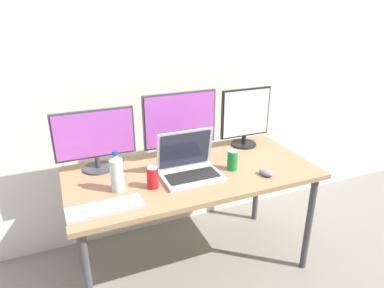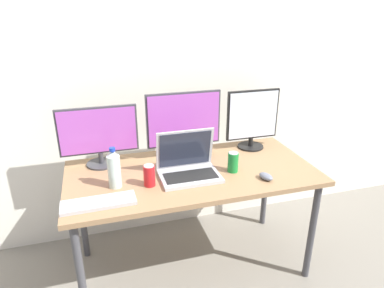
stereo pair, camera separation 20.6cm
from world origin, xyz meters
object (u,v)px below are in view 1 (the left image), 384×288
at_px(monitor_right, 245,117).
at_px(monitor_center, 180,123).
at_px(soda_can_near_keyboard, 153,178).
at_px(monitor_left, 95,138).
at_px(water_bottle, 117,173).
at_px(keyboard_main, 105,208).
at_px(laptop_silver, 189,166).
at_px(work_desk, 192,180).
at_px(soda_can_by_laptop, 232,160).
at_px(mouse_by_keyboard, 266,173).

bearing_deg(monitor_right, monitor_center, -178.90).
xyz_separation_m(monitor_center, soda_can_near_keyboard, (-0.30, -0.34, -0.17)).
bearing_deg(monitor_left, water_bottle, -78.88).
bearing_deg(keyboard_main, soda_can_near_keyboard, 22.46).
height_order(laptop_silver, water_bottle, laptop_silver).
bearing_deg(soda_can_near_keyboard, keyboard_main, -156.29).
bearing_deg(work_desk, monitor_center, 87.01).
bearing_deg(work_desk, monitor_right, 25.18).
relative_size(laptop_silver, water_bottle, 1.48).
bearing_deg(water_bottle, monitor_left, 101.12).
relative_size(laptop_silver, soda_can_by_laptop, 2.81).
height_order(mouse_by_keyboard, water_bottle, water_bottle).
bearing_deg(soda_can_near_keyboard, monitor_center, 48.99).
relative_size(work_desk, monitor_center, 3.08).
distance_m(work_desk, monitor_left, 0.65).
bearing_deg(laptop_silver, water_bottle, -176.83).
xyz_separation_m(keyboard_main, water_bottle, (0.10, 0.17, 0.10)).
height_order(monitor_center, laptop_silver, monitor_center).
xyz_separation_m(monitor_center, keyboard_main, (-0.59, -0.47, -0.23)).
distance_m(monitor_left, laptop_silver, 0.60).
distance_m(keyboard_main, soda_can_near_keyboard, 0.32).
distance_m(work_desk, laptop_silver, 0.14).
xyz_separation_m(monitor_left, monitor_right, (1.05, -0.01, 0.01)).
height_order(monitor_center, soda_can_near_keyboard, monitor_center).
bearing_deg(soda_can_by_laptop, keyboard_main, -169.02).
xyz_separation_m(mouse_by_keyboard, water_bottle, (-0.86, 0.16, 0.09)).
relative_size(work_desk, laptop_silver, 4.33).
bearing_deg(keyboard_main, work_desk, 21.15).
bearing_deg(keyboard_main, laptop_silver, 18.53).
distance_m(mouse_by_keyboard, water_bottle, 0.88).
xyz_separation_m(work_desk, soda_can_by_laptop, (0.24, -0.08, 0.13)).
xyz_separation_m(laptop_silver, mouse_by_keyboard, (0.43, -0.19, -0.04)).
distance_m(work_desk, monitor_right, 0.63).
bearing_deg(keyboard_main, monitor_right, 22.48).
distance_m(laptop_silver, keyboard_main, 0.57).
bearing_deg(water_bottle, work_desk, 8.18).
bearing_deg(water_bottle, monitor_center, 31.69).
bearing_deg(monitor_right, work_desk, -154.82).
relative_size(monitor_center, soda_can_by_laptop, 3.96).
height_order(monitor_left, water_bottle, monitor_left).
xyz_separation_m(monitor_center, monitor_right, (0.50, 0.01, -0.02)).
height_order(monitor_left, soda_can_near_keyboard, monitor_left).
height_order(mouse_by_keyboard, soda_can_near_keyboard, soda_can_near_keyboard).
height_order(keyboard_main, mouse_by_keyboard, mouse_by_keyboard).
relative_size(work_desk, soda_can_near_keyboard, 12.18).
distance_m(water_bottle, soda_can_near_keyboard, 0.20).
bearing_deg(work_desk, soda_can_near_keyboard, -158.96).
distance_m(monitor_right, keyboard_main, 1.21).
bearing_deg(soda_can_near_keyboard, mouse_by_keyboard, -10.25).
bearing_deg(mouse_by_keyboard, water_bottle, 152.14).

